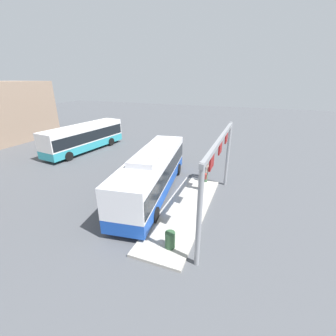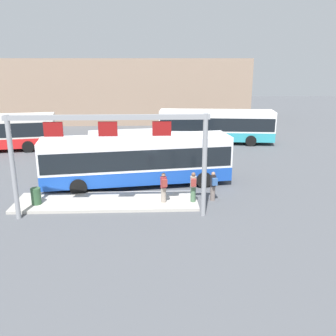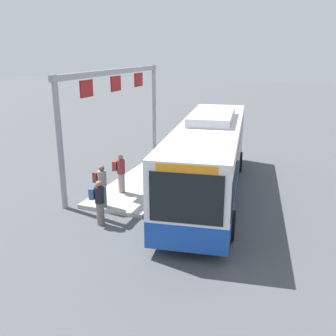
{
  "view_description": "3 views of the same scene",
  "coord_description": "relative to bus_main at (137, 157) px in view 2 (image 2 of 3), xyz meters",
  "views": [
    {
      "loc": [
        -13.97,
        -6.7,
        8.26
      ],
      "look_at": [
        2.08,
        -0.41,
        1.36
      ],
      "focal_mm": 24.06,
      "sensor_mm": 36.0,
      "label": 1
    },
    {
      "loc": [
        1.02,
        -22.27,
        7.59
      ],
      "look_at": [
        1.85,
        -1.81,
        1.63
      ],
      "focal_mm": 39.46,
      "sensor_mm": 36.0,
      "label": 2
    },
    {
      "loc": [
        15.2,
        3.87,
        6.07
      ],
      "look_at": [
        1.94,
        -1.14,
        1.62
      ],
      "focal_mm": 40.67,
      "sensor_mm": 36.0,
      "label": 3
    }
  ],
  "objects": [
    {
      "name": "platform_sign_gantry",
      "position": [
        -1.11,
        -4.93,
        1.96
      ],
      "size": [
        9.68,
        0.24,
        5.2
      ],
      "color": "gray",
      "rests_on": "ground"
    },
    {
      "name": "ground_plane",
      "position": [
        0.01,
        0.0,
        -1.81
      ],
      "size": [
        120.0,
        120.0,
        0.0
      ],
      "primitive_type": "plane",
      "color": "#4C4F54"
    },
    {
      "name": "station_building",
      "position": [
        -2.69,
        26.37,
        2.13
      ],
      "size": [
        31.29,
        8.0,
        7.88
      ],
      "primitive_type": "cube",
      "color": "gray",
      "rests_on": "ground"
    },
    {
      "name": "trash_bin",
      "position": [
        -5.3,
        -3.42,
        -1.2
      ],
      "size": [
        0.52,
        0.52,
        0.9
      ],
      "primitive_type": "cylinder",
      "color": "#2D5133",
      "rests_on": "platform_curb"
    },
    {
      "name": "person_waiting_near",
      "position": [
        1.56,
        -3.44,
        -0.76
      ],
      "size": [
        0.4,
        0.57,
        1.67
      ],
      "rotation": [
        0.0,
        0.0,
        1.76
      ],
      "color": "gray",
      "rests_on": "platform_curb"
    },
    {
      "name": "bus_main",
      "position": [
        0.0,
        0.0,
        0.0
      ],
      "size": [
        11.85,
        4.17,
        3.46
      ],
      "rotation": [
        0.0,
        0.0,
        0.15
      ],
      "color": "#1947AD",
      "rests_on": "ground"
    },
    {
      "name": "platform_curb",
      "position": [
        -1.58,
        -3.03,
        -1.73
      ],
      "size": [
        10.0,
        2.8,
        0.16
      ],
      "primitive_type": "cube",
      "color": "#B2ADA3",
      "rests_on": "ground"
    },
    {
      "name": "person_boarding",
      "position": [
        3.17,
        -3.42,
        -0.76
      ],
      "size": [
        0.36,
        0.54,
        1.67
      ],
      "rotation": [
        0.0,
        0.0,
        1.51
      ],
      "color": "#476B4C",
      "rests_on": "platform_curb"
    },
    {
      "name": "bus_background_right",
      "position": [
        7.02,
        12.3,
        -0.03
      ],
      "size": [
        10.92,
        3.67,
        3.1
      ],
      "rotation": [
        0.0,
        0.0,
        3.03
      ],
      "color": "teal",
      "rests_on": "ground"
    },
    {
      "name": "person_waiting_mid",
      "position": [
        4.35,
        -2.86,
        -0.92
      ],
      "size": [
        0.41,
        0.57,
        1.67
      ],
      "rotation": [
        0.0,
        0.0,
        1.78
      ],
      "color": "slate",
      "rests_on": "ground"
    }
  ]
}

